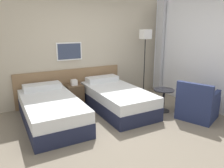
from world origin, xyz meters
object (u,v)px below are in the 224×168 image
bed_near_window (117,99)px  armchair (197,106)px  nightstand (75,95)px  bed_near_door (51,110)px  floor_lamp (145,40)px  side_table (164,96)px

bed_near_window → armchair: bearing=-45.0°
armchair → nightstand: bearing=22.5°
bed_near_door → nightstand: bearing=45.2°
floor_lamp → armchair: size_ratio=1.95×
bed_near_door → armchair: 3.06m
bed_near_window → nightstand: nightstand is taller
bed_near_door → side_table: 2.50m
bed_near_window → nightstand: size_ratio=3.16×
bed_near_door → bed_near_window: bearing=0.0°
bed_near_window → armchair: size_ratio=2.19×
bed_near_door → floor_lamp: 3.07m
bed_near_window → nightstand: bearing=134.8°
nightstand → side_table: bearing=-39.6°
floor_lamp → armchair: bearing=-88.3°
bed_near_door → floor_lamp: (2.73, 0.57, 1.28)m
bed_near_door → armchair: bearing=-24.3°
bed_near_window → floor_lamp: (1.20, 0.57, 1.28)m
nightstand → armchair: bearing=-45.1°
armchair → bed_near_door: bearing=43.3°
nightstand → armchair: size_ratio=0.69×
floor_lamp → bed_near_window: bearing=-154.5°
bed_near_door → bed_near_window: (1.53, 0.00, 0.00)m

